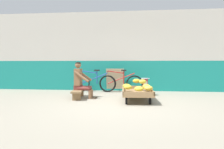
{
  "coord_description": "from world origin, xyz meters",
  "views": [
    {
      "loc": [
        0.39,
        -5.13,
        1.1
      ],
      "look_at": [
        -0.25,
        1.09,
        0.75
      ],
      "focal_mm": 32.46,
      "sensor_mm": 36.0,
      "label": 1
    }
  ],
  "objects_px": {
    "sign_board": "(115,80)",
    "weighing_scale": "(145,82)",
    "bicycle_far_left": "(121,83)",
    "low_bench": "(78,92)",
    "bicycle_near_left": "(94,83)",
    "plastic_crate": "(145,91)",
    "banana_cart": "(137,93)",
    "vendor_seated": "(81,80)"
  },
  "relations": [
    {
      "from": "sign_board",
      "to": "bicycle_near_left",
      "type": "bearing_deg",
      "value": -157.03
    },
    {
      "from": "vendor_seated",
      "to": "plastic_crate",
      "type": "xyz_separation_m",
      "value": [
        2.04,
        0.73,
        -0.42
      ]
    },
    {
      "from": "banana_cart",
      "to": "weighing_scale",
      "type": "distance_m",
      "value": 1.06
    },
    {
      "from": "sign_board",
      "to": "weighing_scale",
      "type": "bearing_deg",
      "value": -43.89
    },
    {
      "from": "bicycle_far_left",
      "to": "plastic_crate",
      "type": "bearing_deg",
      "value": -41.47
    },
    {
      "from": "vendor_seated",
      "to": "bicycle_far_left",
      "type": "distance_m",
      "value": 1.91
    },
    {
      "from": "weighing_scale",
      "to": "sign_board",
      "type": "distance_m",
      "value": 1.56
    },
    {
      "from": "low_bench",
      "to": "weighing_scale",
      "type": "height_order",
      "value": "weighing_scale"
    },
    {
      "from": "plastic_crate",
      "to": "vendor_seated",
      "type": "bearing_deg",
      "value": -160.39
    },
    {
      "from": "plastic_crate",
      "to": "bicycle_near_left",
      "type": "relative_size",
      "value": 0.22
    },
    {
      "from": "plastic_crate",
      "to": "sign_board",
      "type": "distance_m",
      "value": 1.58
    },
    {
      "from": "banana_cart",
      "to": "bicycle_far_left",
      "type": "xyz_separation_m",
      "value": [
        -0.56,
        1.77,
        0.11
      ]
    },
    {
      "from": "vendor_seated",
      "to": "plastic_crate",
      "type": "relative_size",
      "value": 3.17
    },
    {
      "from": "vendor_seated",
      "to": "bicycle_far_left",
      "type": "height_order",
      "value": "vendor_seated"
    },
    {
      "from": "banana_cart",
      "to": "weighing_scale",
      "type": "relative_size",
      "value": 4.93
    },
    {
      "from": "banana_cart",
      "to": "vendor_seated",
      "type": "relative_size",
      "value": 1.3
    },
    {
      "from": "banana_cart",
      "to": "bicycle_near_left",
      "type": "height_order",
      "value": "bicycle_near_left"
    },
    {
      "from": "banana_cart",
      "to": "sign_board",
      "type": "height_order",
      "value": "sign_board"
    },
    {
      "from": "plastic_crate",
      "to": "weighing_scale",
      "type": "relative_size",
      "value": 1.2
    },
    {
      "from": "weighing_scale",
      "to": "bicycle_far_left",
      "type": "relative_size",
      "value": 0.18
    },
    {
      "from": "weighing_scale",
      "to": "bicycle_far_left",
      "type": "bearing_deg",
      "value": 138.49
    },
    {
      "from": "bicycle_far_left",
      "to": "sign_board",
      "type": "xyz_separation_m",
      "value": [
        -0.25,
        0.31,
        0.09
      ]
    },
    {
      "from": "banana_cart",
      "to": "plastic_crate",
      "type": "relative_size",
      "value": 4.11
    },
    {
      "from": "vendor_seated",
      "to": "plastic_crate",
      "type": "bearing_deg",
      "value": 19.61
    },
    {
      "from": "low_bench",
      "to": "plastic_crate",
      "type": "distance_m",
      "value": 2.25
    },
    {
      "from": "bicycle_far_left",
      "to": "sign_board",
      "type": "height_order",
      "value": "sign_board"
    },
    {
      "from": "bicycle_near_left",
      "to": "bicycle_far_left",
      "type": "height_order",
      "value": "same"
    },
    {
      "from": "banana_cart",
      "to": "vendor_seated",
      "type": "bearing_deg",
      "value": 171.14
    },
    {
      "from": "weighing_scale",
      "to": "bicycle_near_left",
      "type": "height_order",
      "value": "bicycle_near_left"
    },
    {
      "from": "low_bench",
      "to": "vendor_seated",
      "type": "bearing_deg",
      "value": -1.17
    },
    {
      "from": "bicycle_far_left",
      "to": "low_bench",
      "type": "bearing_deg",
      "value": -130.16
    },
    {
      "from": "plastic_crate",
      "to": "bicycle_far_left",
      "type": "bearing_deg",
      "value": 138.53
    },
    {
      "from": "low_bench",
      "to": "plastic_crate",
      "type": "height_order",
      "value": "plastic_crate"
    },
    {
      "from": "plastic_crate",
      "to": "sign_board",
      "type": "xyz_separation_m",
      "value": [
        -1.12,
        1.08,
        0.29
      ]
    },
    {
      "from": "banana_cart",
      "to": "vendor_seated",
      "type": "xyz_separation_m",
      "value": [
        -1.74,
        0.27,
        0.33
      ]
    },
    {
      "from": "plastic_crate",
      "to": "sign_board",
      "type": "bearing_deg",
      "value": 136.14
    },
    {
      "from": "banana_cart",
      "to": "plastic_crate",
      "type": "distance_m",
      "value": 1.05
    },
    {
      "from": "low_bench",
      "to": "plastic_crate",
      "type": "xyz_separation_m",
      "value": [
        2.13,
        0.73,
        -0.05
      ]
    },
    {
      "from": "weighing_scale",
      "to": "sign_board",
      "type": "bearing_deg",
      "value": 136.11
    },
    {
      "from": "banana_cart",
      "to": "bicycle_near_left",
      "type": "bearing_deg",
      "value": 132.34
    },
    {
      "from": "weighing_scale",
      "to": "bicycle_near_left",
      "type": "distance_m",
      "value": 2.04
    },
    {
      "from": "low_bench",
      "to": "bicycle_far_left",
      "type": "bearing_deg",
      "value": 49.84
    }
  ]
}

